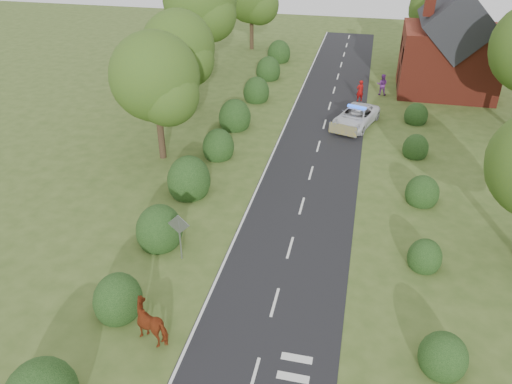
% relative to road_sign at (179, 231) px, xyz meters
% --- Properties ---
extents(ground, '(120.00, 120.00, 0.00)m').
position_rel_road_sign_xyz_m(ground, '(5.00, -2.00, -1.65)').
color(ground, '#3E5320').
extents(road, '(6.00, 70.00, 0.02)m').
position_rel_road_sign_xyz_m(road, '(5.00, 13.00, -1.64)').
color(road, black).
rests_on(road, ground).
extents(road_markings, '(4.96, 70.00, 0.01)m').
position_rel_road_sign_xyz_m(road_markings, '(3.40, 10.93, -1.63)').
color(road_markings, white).
rests_on(road_markings, road).
extents(hedgerow_left, '(2.75, 50.41, 3.00)m').
position_rel_road_sign_xyz_m(hedgerow_left, '(-1.51, 9.69, -0.91)').
color(hedgerow_left, black).
rests_on(hedgerow_left, ground).
extents(hedgerow_right, '(2.10, 45.78, 2.10)m').
position_rel_road_sign_xyz_m(hedgerow_right, '(11.60, 9.21, -1.10)').
color(hedgerow_right, black).
rests_on(hedgerow_right, ground).
extents(tree_left_a, '(5.74, 5.60, 8.38)m').
position_rel_road_sign_xyz_m(tree_left_a, '(-4.75, 9.86, 3.69)').
color(tree_left_a, '#332316').
rests_on(tree_left_a, ground).
extents(tree_left_b, '(5.74, 5.60, 8.07)m').
position_rel_road_sign_xyz_m(tree_left_b, '(-6.25, 17.86, 3.39)').
color(tree_left_b, '#332316').
rests_on(tree_left_b, ground).
extents(tree_left_c, '(6.97, 6.80, 10.22)m').
position_rel_road_sign_xyz_m(tree_left_c, '(-7.70, 27.83, 4.88)').
color(tree_left_c, '#332316').
rests_on(tree_left_c, ground).
extents(tree_right_c, '(6.15, 6.00, 8.58)m').
position_rel_road_sign_xyz_m(tree_right_c, '(14.27, 35.85, 3.69)').
color(tree_right_c, '#332316').
rests_on(tree_right_c, ground).
extents(road_sign, '(1.06, 0.08, 2.53)m').
position_rel_road_sign_xyz_m(road_sign, '(0.00, 0.00, 0.00)').
color(road_sign, gray).
rests_on(road_sign, ground).
extents(house, '(8.00, 7.40, 9.17)m').
position_rel_road_sign_xyz_m(house, '(14.49, 28.00, 2.13)').
color(house, maroon).
rests_on(house, ground).
extents(cow, '(2.20, 1.54, 1.42)m').
position_rel_road_sign_xyz_m(cow, '(0.70, -4.95, -0.95)').
color(cow, '#63270C').
rests_on(cow, ground).
extents(police_van, '(3.82, 5.66, 1.58)m').
position_rel_road_sign_xyz_m(police_van, '(7.29, 18.28, -0.93)').
color(police_van, silver).
rests_on(police_van, ground).
extents(pedestrian_red, '(0.80, 0.72, 1.84)m').
position_rel_road_sign_xyz_m(pedestrian_red, '(7.32, 23.70, -0.74)').
color(pedestrian_red, maroon).
rests_on(pedestrian_red, ground).
extents(pedestrian_purple, '(0.96, 0.79, 1.85)m').
position_rel_road_sign_xyz_m(pedestrian_purple, '(9.14, 25.77, -0.73)').
color(pedestrian_purple, '#5F2572').
rests_on(pedestrian_purple, ground).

